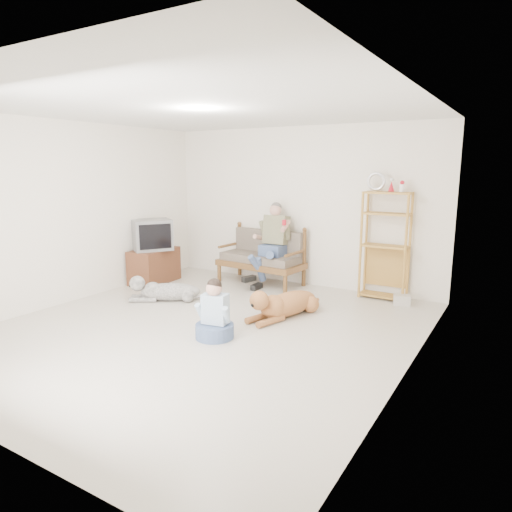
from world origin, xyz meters
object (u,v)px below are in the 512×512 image
Objects in this scene: loveseat at (263,256)px; tv_stand at (154,266)px; etagere at (385,245)px; golden_retriever at (283,304)px.

loveseat is 1.94m from tv_stand.
etagere reaches higher than golden_retriever.
etagere is 1.97m from golden_retriever.
tv_stand is at bearing -145.31° from loveseat.
golden_retriever is (-0.91, -1.61, -0.67)m from etagere.
loveseat is at bearing -176.68° from etagere.
tv_stand is at bearing -163.90° from etagere.
loveseat reaches higher than golden_retriever.
etagere is at bearing 11.64° from tv_stand.
loveseat is 2.14m from etagere.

